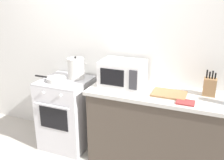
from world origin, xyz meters
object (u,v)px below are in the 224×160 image
at_px(frying_pan, 56,79).
at_px(oven_mitt, 185,102).
at_px(knife_block, 210,87).
at_px(cutting_board, 169,94).
at_px(stove, 67,113).
at_px(microwave, 123,73).
at_px(stock_pot, 76,68).

bearing_deg(frying_pan, oven_mitt, -2.59).
height_order(knife_block, oven_mitt, knife_block).
bearing_deg(cutting_board, knife_block, 19.53).
xyz_separation_m(stove, microwave, (0.74, 0.08, 0.61)).
bearing_deg(oven_mitt, frying_pan, 177.41).
relative_size(microwave, oven_mitt, 2.78).
height_order(stock_pot, microwave, microwave).
xyz_separation_m(microwave, knife_block, (0.96, 0.06, -0.05)).
height_order(frying_pan, cutting_board, frying_pan).
height_order(cutting_board, oven_mitt, cutting_board).
xyz_separation_m(stove, frying_pan, (-0.07, -0.09, 0.48)).
bearing_deg(cutting_board, oven_mitt, -40.18).
bearing_deg(oven_mitt, microwave, 162.48).
relative_size(stove, microwave, 1.84).
bearing_deg(stove, oven_mitt, -6.06).
distance_m(microwave, knife_block, 0.96).
relative_size(stock_pot, frying_pan, 0.68).
height_order(stove, oven_mitt, oven_mitt).
distance_m(frying_pan, oven_mitt, 1.57).
distance_m(microwave, cutting_board, 0.59).
bearing_deg(frying_pan, stove, 51.49).
relative_size(stock_pot, cutting_board, 0.82).
xyz_separation_m(stove, stock_pot, (0.11, 0.10, 0.59)).
xyz_separation_m(microwave, cutting_board, (0.56, -0.08, -0.14)).
bearing_deg(frying_pan, cutting_board, 3.71).
xyz_separation_m(cutting_board, oven_mitt, (0.19, -0.16, -0.00)).
distance_m(microwave, oven_mitt, 0.80).
bearing_deg(microwave, knife_block, 3.70).
bearing_deg(knife_block, cutting_board, -160.47).
bearing_deg(stove, stock_pot, 43.11).
xyz_separation_m(frying_pan, knife_block, (1.77, 0.23, 0.07)).
height_order(cutting_board, knife_block, knife_block).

